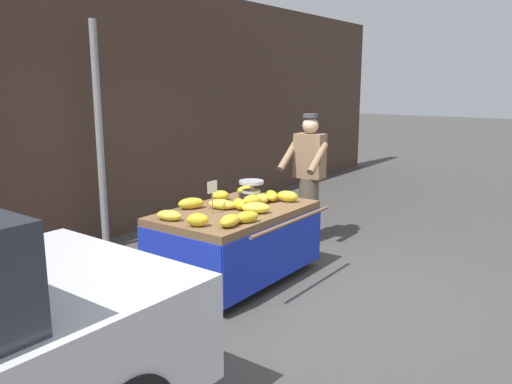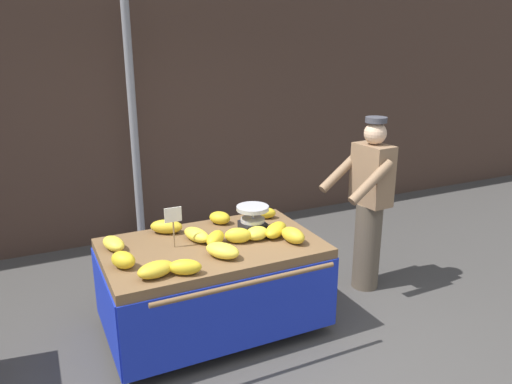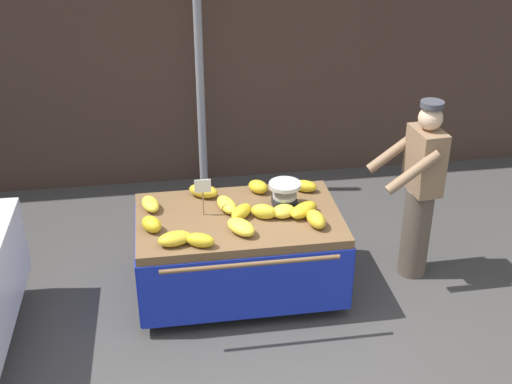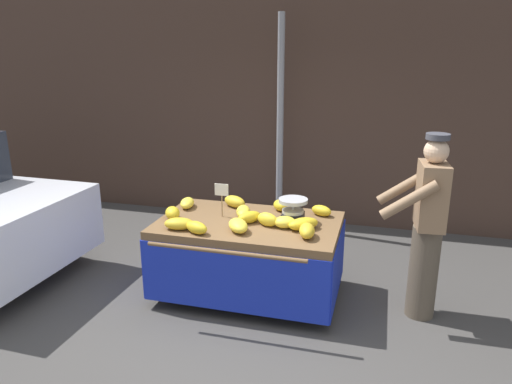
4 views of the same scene
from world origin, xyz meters
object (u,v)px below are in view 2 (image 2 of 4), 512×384
(banana_bunch_5, at_px, (166,227))
(banana_bunch_7, at_px, (215,239))
(street_pole, at_px, (134,129))
(banana_bunch_3, at_px, (276,230))
(banana_bunch_11, at_px, (156,269))
(banana_bunch_9, at_px, (222,251))
(banana_bunch_0, at_px, (114,243))
(banana_bunch_6, at_px, (293,235))
(banana_bunch_10, at_px, (257,233))
(banana_bunch_1, at_px, (123,260))
(banana_cart, at_px, (212,267))
(banana_bunch_4, at_px, (220,218))
(banana_bunch_2, at_px, (185,267))
(banana_bunch_12, at_px, (264,213))
(weighing_scale, at_px, (253,219))
(banana_bunch_13, at_px, (238,235))
(vendor_person, at_px, (369,205))
(price_sign, at_px, (173,219))
(banana_bunch_8, at_px, (197,235))

(banana_bunch_5, height_order, banana_bunch_7, banana_bunch_5)
(street_pole, distance_m, banana_bunch_3, 2.29)
(banana_bunch_11, bearing_deg, banana_bunch_9, 9.84)
(banana_bunch_0, distance_m, banana_bunch_7, 0.81)
(banana_bunch_3, xyz_separation_m, banana_bunch_6, (0.06, -0.18, 0.01))
(banana_bunch_6, relative_size, banana_bunch_7, 0.99)
(banana_bunch_10, bearing_deg, banana_bunch_1, -176.97)
(banana_cart, height_order, banana_bunch_11, banana_bunch_11)
(banana_bunch_4, bearing_deg, banana_bunch_6, -59.99)
(street_pole, height_order, banana_bunch_11, street_pole)
(banana_bunch_2, height_order, banana_bunch_9, banana_bunch_9)
(banana_bunch_6, bearing_deg, banana_bunch_3, 109.64)
(banana_bunch_5, height_order, banana_bunch_11, banana_bunch_5)
(banana_bunch_1, height_order, banana_bunch_12, banana_bunch_1)
(banana_bunch_10, bearing_deg, banana_bunch_9, -152.37)
(street_pole, relative_size, banana_cart, 1.60)
(weighing_scale, distance_m, banana_bunch_13, 0.27)
(banana_bunch_13, distance_m, vendor_person, 1.44)
(banana_bunch_4, bearing_deg, banana_bunch_1, -151.12)
(banana_cart, height_order, banana_bunch_9, banana_bunch_9)
(banana_bunch_3, xyz_separation_m, banana_bunch_5, (-0.82, 0.47, 0.00))
(banana_bunch_4, distance_m, banana_bunch_5, 0.50)
(price_sign, bearing_deg, banana_bunch_7, -17.62)
(banana_bunch_1, distance_m, banana_bunch_5, 0.71)
(banana_bunch_7, bearing_deg, banana_bunch_13, -10.38)
(banana_bunch_5, bearing_deg, weighing_scale, -23.22)
(banana_bunch_2, xyz_separation_m, banana_bunch_13, (0.57, 0.36, 0.01))
(banana_bunch_3, distance_m, banana_bunch_9, 0.60)
(banana_bunch_13, bearing_deg, weighing_scale, 38.23)
(weighing_scale, relative_size, banana_bunch_1, 1.36)
(weighing_scale, height_order, banana_bunch_2, weighing_scale)
(price_sign, bearing_deg, banana_bunch_0, 158.96)
(weighing_scale, bearing_deg, street_pole, 106.39)
(banana_cart, relative_size, banana_bunch_8, 6.01)
(banana_bunch_1, relative_size, banana_bunch_4, 1.03)
(banana_cart, relative_size, banana_bunch_10, 8.73)
(banana_bunch_3, distance_m, banana_bunch_10, 0.18)
(banana_bunch_4, height_order, banana_bunch_7, same)
(banana_bunch_0, relative_size, banana_bunch_12, 1.21)
(street_pole, bearing_deg, vendor_person, -47.75)
(banana_bunch_4, height_order, banana_bunch_13, banana_bunch_13)
(banana_bunch_9, height_order, banana_bunch_13, banana_bunch_13)
(banana_bunch_8, height_order, banana_bunch_11, banana_bunch_11)
(banana_bunch_11, bearing_deg, banana_bunch_0, 106.56)
(banana_bunch_7, bearing_deg, street_pole, 94.65)
(banana_cart, bearing_deg, banana_bunch_0, 162.44)
(street_pole, distance_m, banana_cart, 2.19)
(banana_bunch_1, height_order, banana_bunch_3, banana_bunch_1)
(banana_bunch_3, height_order, vendor_person, vendor_person)
(street_pole, relative_size, banana_bunch_11, 10.33)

